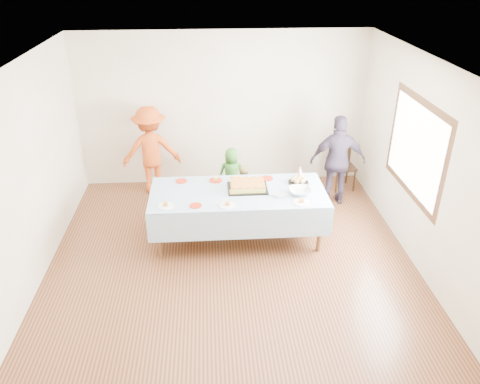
% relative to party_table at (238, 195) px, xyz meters
% --- Properties ---
extents(ground, '(5.00, 5.00, 0.00)m').
position_rel_party_table_xyz_m(ground, '(-0.13, -0.50, -0.72)').
color(ground, '#492614').
rests_on(ground, ground).
extents(room_walls, '(5.04, 5.04, 2.72)m').
position_rel_party_table_xyz_m(room_walls, '(-0.08, -0.50, 1.05)').
color(room_walls, beige).
rests_on(room_walls, ground).
extents(party_table, '(2.50, 1.10, 0.78)m').
position_rel_party_table_xyz_m(party_table, '(0.00, 0.00, 0.00)').
color(party_table, '#51301C').
rests_on(party_table, ground).
extents(birthday_cake, '(0.57, 0.44, 0.10)m').
position_rel_party_table_xyz_m(birthday_cake, '(0.14, 0.08, 0.10)').
color(birthday_cake, black).
rests_on(birthday_cake, party_table).
extents(rolls_tray, '(0.30, 0.30, 0.09)m').
position_rel_party_table_xyz_m(rolls_tray, '(0.91, 0.22, 0.09)').
color(rolls_tray, black).
rests_on(rolls_tray, party_table).
extents(punch_bowl, '(0.31, 0.31, 0.08)m').
position_rel_party_table_xyz_m(punch_bowl, '(0.87, -0.12, 0.09)').
color(punch_bowl, silver).
rests_on(punch_bowl, party_table).
extents(party_hat, '(0.10, 0.10, 0.17)m').
position_rel_party_table_xyz_m(party_hat, '(0.97, 0.44, 0.14)').
color(party_hat, white).
rests_on(party_hat, party_table).
extents(fork_pile, '(0.24, 0.18, 0.07)m').
position_rel_party_table_xyz_m(fork_pile, '(0.55, -0.21, 0.09)').
color(fork_pile, white).
rests_on(fork_pile, party_table).
extents(plate_red_far_a, '(0.17, 0.17, 0.01)m').
position_rel_party_table_xyz_m(plate_red_far_a, '(-0.82, 0.39, 0.06)').
color(plate_red_far_a, red).
rests_on(plate_red_far_a, party_table).
extents(plate_red_far_b, '(0.20, 0.20, 0.01)m').
position_rel_party_table_xyz_m(plate_red_far_b, '(-0.31, 0.38, 0.06)').
color(plate_red_far_b, red).
rests_on(plate_red_far_b, party_table).
extents(plate_red_far_c, '(0.20, 0.20, 0.01)m').
position_rel_party_table_xyz_m(plate_red_far_c, '(0.00, 0.38, 0.06)').
color(plate_red_far_c, red).
rests_on(plate_red_far_c, party_table).
extents(plate_red_far_d, '(0.19, 0.19, 0.01)m').
position_rel_party_table_xyz_m(plate_red_far_d, '(0.46, 0.39, 0.06)').
color(plate_red_far_d, red).
rests_on(plate_red_far_d, party_table).
extents(plate_red_near, '(0.17, 0.17, 0.01)m').
position_rel_party_table_xyz_m(plate_red_near, '(-0.60, -0.37, 0.06)').
color(plate_red_near, red).
rests_on(plate_red_near, party_table).
extents(plate_white_left, '(0.22, 0.22, 0.01)m').
position_rel_party_table_xyz_m(plate_white_left, '(-1.00, -0.36, 0.06)').
color(plate_white_left, white).
rests_on(plate_white_left, party_table).
extents(plate_white_mid, '(0.22, 0.22, 0.01)m').
position_rel_party_table_xyz_m(plate_white_mid, '(-0.17, -0.40, 0.06)').
color(plate_white_mid, white).
rests_on(plate_white_mid, party_table).
extents(plate_white_right, '(0.23, 0.23, 0.01)m').
position_rel_party_table_xyz_m(plate_white_right, '(0.84, -0.39, 0.06)').
color(plate_white_right, white).
rests_on(plate_white_right, party_table).
extents(dining_chair, '(0.43, 0.43, 0.89)m').
position_rel_party_table_xyz_m(dining_chair, '(1.96, 1.59, -0.23)').
color(dining_chair, black).
rests_on(dining_chair, ground).
extents(toddler_left, '(0.29, 0.20, 0.75)m').
position_rel_party_table_xyz_m(toddler_left, '(-0.64, 0.40, -0.35)').
color(toddler_left, red).
rests_on(toddler_left, ground).
extents(toddler_mid, '(0.47, 0.32, 0.92)m').
position_rel_party_table_xyz_m(toddler_mid, '(-0.03, 1.26, -0.26)').
color(toddler_mid, '#317226').
rests_on(toddler_mid, ground).
extents(toddler_right, '(0.50, 0.45, 0.83)m').
position_rel_party_table_xyz_m(toddler_right, '(0.12, 0.76, -0.31)').
color(toddler_right, tan).
rests_on(toddler_right, ground).
extents(adult_left, '(1.06, 0.68, 1.55)m').
position_rel_party_table_xyz_m(adult_left, '(-1.39, 1.65, 0.05)').
color(adult_left, '#CA4D19').
rests_on(adult_left, ground).
extents(adult_right, '(0.93, 0.45, 1.53)m').
position_rel_party_table_xyz_m(adult_right, '(1.70, 1.00, 0.04)').
color(adult_right, '#352B3C').
rests_on(adult_right, ground).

